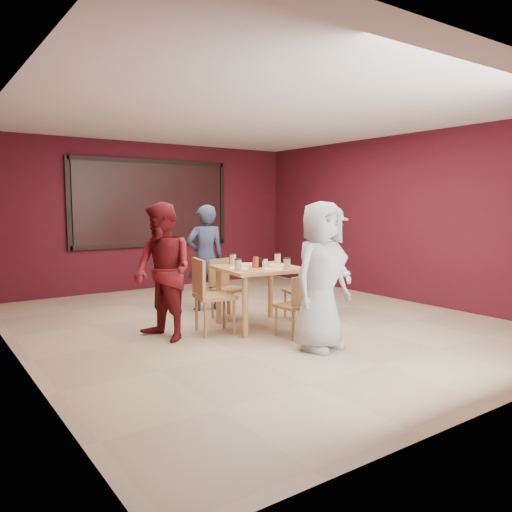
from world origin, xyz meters
TOP-DOWN VIEW (x-y plane):
  - floor at (0.00, 0.00)m, footprint 7.00×7.00m
  - window_blinds at (0.00, 3.45)m, footprint 3.00×0.02m
  - dining_table at (-0.09, -0.21)m, footprint 1.14×1.14m
  - chair_front at (-0.02, -0.92)m, footprint 0.40×0.40m
  - chair_back at (-0.18, 0.52)m, footprint 0.51×0.51m
  - chair_left at (-0.82, -0.15)m, footprint 0.55×0.55m
  - chair_right at (0.73, -0.18)m, footprint 0.46×0.46m
  - diner_front at (-0.12, -1.46)m, footprint 0.90×0.67m
  - diner_back at (-0.15, 1.13)m, footprint 0.65×0.49m
  - diner_left at (-1.40, -0.08)m, footprint 0.79×0.93m
  - diner_right at (1.26, -0.08)m, footprint 0.76×1.13m

SIDE VIEW (x-z plane):
  - floor at x=0.00m, z-range 0.00..0.00m
  - chair_front at x=-0.02m, z-range 0.05..0.82m
  - chair_right at x=0.73m, z-range 0.05..0.85m
  - chair_back at x=-0.18m, z-range 0.06..0.90m
  - chair_left at x=-0.82m, z-range 0.06..1.02m
  - dining_table at x=-0.09m, z-range 0.23..1.18m
  - diner_right at x=1.26m, z-range 0.00..1.62m
  - diner_back at x=-0.15m, z-range 0.00..1.62m
  - diner_left at x=-1.40m, z-range 0.00..1.66m
  - diner_front at x=-0.12m, z-range 0.00..1.67m
  - window_blinds at x=0.00m, z-range 0.90..2.40m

